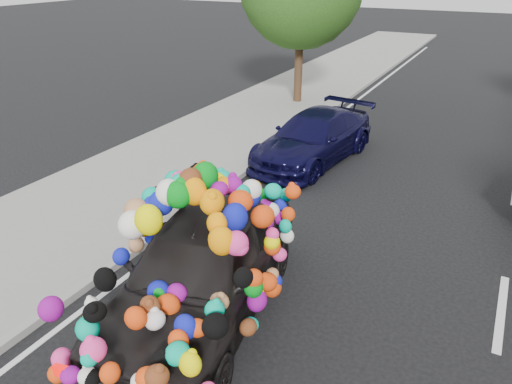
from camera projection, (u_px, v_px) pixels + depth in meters
ground at (283, 253)px, 8.98m from camera, size 100.00×100.00×0.00m
sidewalk at (102, 201)px, 10.75m from camera, size 4.00×60.00×0.12m
kerb at (176, 221)px, 9.94m from camera, size 0.15×60.00×0.13m
lane_markings at (501, 311)px, 7.47m from camera, size 6.00×50.00×0.01m
plush_art_car at (201, 246)px, 7.02m from camera, size 2.98×5.07×2.21m
navy_sedan at (314, 138)px, 12.84m from camera, size 2.33×4.50×1.25m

